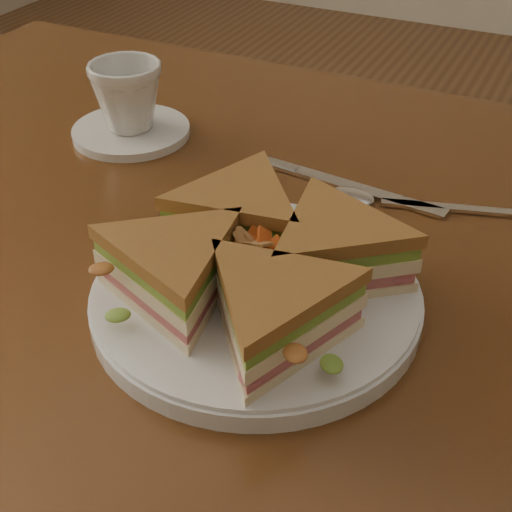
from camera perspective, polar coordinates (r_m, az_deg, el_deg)
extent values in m
cube|color=#3A1E0D|center=(0.68, 0.11, 0.51)|extent=(1.20, 0.80, 0.04)
cylinder|color=#341E0F|center=(1.38, -14.04, 0.88)|extent=(0.06, 0.06, 0.71)
cylinder|color=silver|center=(0.58, 0.00, -3.38)|extent=(0.27, 0.27, 0.02)
cube|color=silver|center=(0.72, 15.11, 3.68)|extent=(0.13, 0.05, 0.00)
ellipsoid|color=silver|center=(0.72, 7.60, 4.65)|extent=(0.05, 0.03, 0.01)
cube|color=silver|center=(0.74, 7.74, 5.42)|extent=(0.20, 0.04, 0.00)
cube|color=silver|center=(0.77, 1.69, 7.29)|extent=(0.05, 0.02, 0.00)
cylinder|color=silver|center=(0.85, -9.95, 9.80)|extent=(0.14, 0.14, 0.01)
imported|color=silver|center=(0.83, -10.26, 12.47)|extent=(0.09, 0.09, 0.08)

